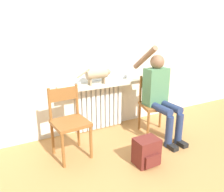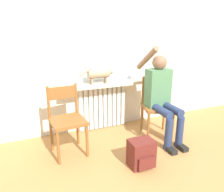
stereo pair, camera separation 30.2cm
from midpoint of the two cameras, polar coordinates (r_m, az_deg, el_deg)
name	(u,v)px [view 1 (the left image)]	position (r m, az deg, el deg)	size (l,w,h in m)	color
ground_plane	(141,165)	(2.72, 4.42, -17.52)	(12.00, 12.00, 0.00)	#B27F47
wall_with_window	(96,43)	(3.34, -6.84, 13.63)	(7.00, 0.06, 2.70)	silver
radiator	(99,107)	(3.47, -5.79, -2.93)	(0.78, 0.08, 0.72)	silver
windowsill	(101,84)	(3.29, -5.42, 2.98)	(1.30, 0.26, 0.05)	beige
window_glass	(97,35)	(3.31, -6.68, 15.65)	(1.25, 0.01, 1.39)	white
chair_left	(69,121)	(2.78, -14.25, -6.36)	(0.44, 0.44, 0.87)	brown
chair_right	(154,104)	(3.32, 8.51, -2.09)	(0.50, 0.50, 0.87)	brown
person	(160,92)	(3.17, 9.71, 1.01)	(0.36, 0.98, 1.34)	navy
cat	(98,74)	(3.18, -6.47, 5.61)	(0.54, 0.12, 0.25)	#9E896B
backpack	(147,152)	(2.66, 5.77, -14.36)	(0.29, 0.24, 0.32)	maroon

